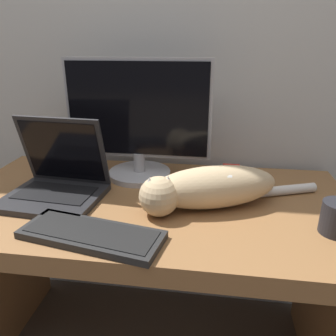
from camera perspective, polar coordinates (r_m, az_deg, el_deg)
The scene contains 7 objects.
wall_back at distance 1.37m, azimuth -0.11°, elevation 25.65°, with size 6.40×0.06×2.60m.
desk at distance 1.16m, azimuth -3.01°, elevation -12.29°, with size 1.31×0.68×0.71m.
monitor at distance 1.20m, azimuth -5.23°, elevation 8.03°, with size 0.53×0.24×0.43m.
laptop at distance 1.13m, azimuth -18.85°, elevation -2.39°, with size 0.32×0.27×0.26m.
external_keyboard at distance 0.90m, azimuth -13.19°, elevation -11.21°, with size 0.40×0.21×0.02m.
cat at distance 1.01m, azimuth 6.92°, elevation -3.34°, with size 0.56×0.31×0.13m.
small_toy at distance 1.21m, azimuth 10.92°, elevation -1.11°, with size 0.06×0.06×0.06m.
Camera 1 is at (0.20, -0.61, 1.19)m, focal length 35.00 mm.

